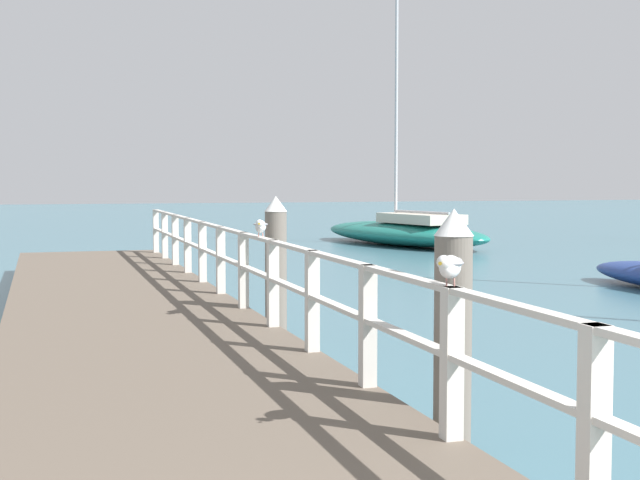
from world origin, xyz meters
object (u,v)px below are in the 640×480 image
object	(u,v)px
boat_5	(404,232)
dock_piling_far	(276,269)
dock_piling_near	(453,336)
seagull_foreground	(450,266)
seagull_background	(261,226)

from	to	relation	value
boat_5	dock_piling_far	bearing A→B (deg)	-130.70
dock_piling_near	boat_5	size ratio (longest dim) A/B	0.22
dock_piling_near	dock_piling_far	size ratio (longest dim) A/B	1.00
dock_piling_far	seagull_foreground	distance (m)	6.11
dock_piling_far	seagull_foreground	bearing A→B (deg)	-93.63
seagull_background	seagull_foreground	bearing A→B (deg)	106.99
seagull_foreground	boat_5	world-z (taller)	boat_5
seagull_foreground	boat_5	distance (m)	23.58
dock_piling_far	boat_5	size ratio (longest dim) A/B	0.22
dock_piling_far	seagull_background	distance (m)	1.05
seagull_foreground	dock_piling_far	bearing A→B (deg)	-55.11
dock_piling_near	dock_piling_far	xyz separation A→B (m)	(0.00, 5.31, 0.00)
dock_piling_far	seagull_background	size ratio (longest dim) A/B	4.06
seagull_background	boat_5	size ratio (longest dim) A/B	0.05
boat_5	seagull_background	bearing A→B (deg)	-130.64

